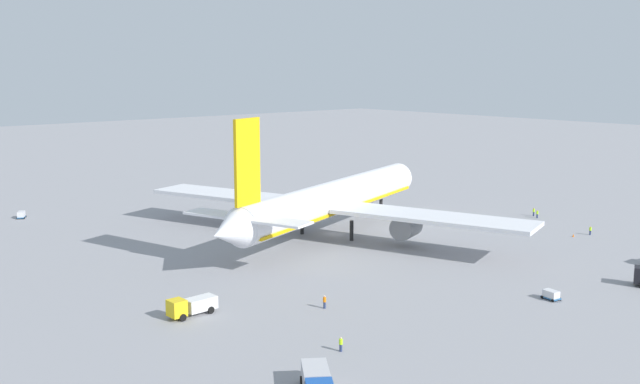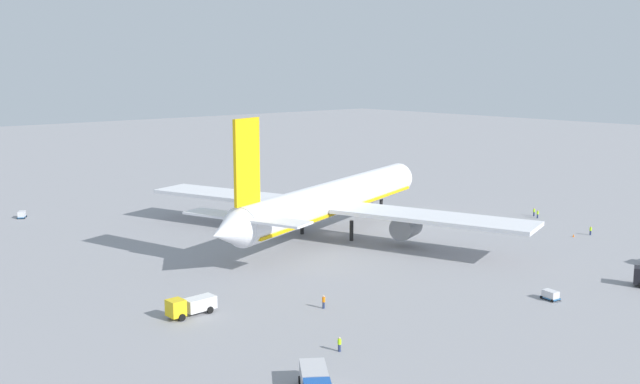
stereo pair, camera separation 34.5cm
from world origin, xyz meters
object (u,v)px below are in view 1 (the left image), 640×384
Objects in this scene: baggage_cart_0 at (21,215)px; ground_worker_3 at (325,302)px; baggage_cart_1 at (551,294)px; traffic_cone_0 at (262,194)px; ground_worker_2 at (534,212)px; ground_worker_5 at (341,344)px; airliner at (331,200)px; ground_worker_4 at (590,230)px; service_truck_1 at (317,381)px; traffic_cone_1 at (573,235)px; ground_worker_1 at (537,214)px; service_truck_2 at (192,305)px.

ground_worker_3 is at bearing -83.22° from baggage_cart_0.
baggage_cart_1 is 91.13m from traffic_cone_0.
ground_worker_2 reaches higher than ground_worker_5.
traffic_cone_0 is at bearing -11.20° from baggage_cart_0.
ground_worker_4 is (36.40, -31.08, -5.73)m from airliner.
ground_worker_5 is (8.81, 6.21, -0.50)m from service_truck_1.
baggage_cart_0 is at bearing 130.25° from traffic_cone_1.
traffic_cone_0 is at bearing 116.01° from ground_worker_2.
ground_worker_1 is at bearing -127.53° from ground_worker_2.
baggage_cart_0 reaches higher than traffic_cone_0.
ground_worker_3 is at bearing -133.09° from airliner.
ground_worker_3 is at bearing -121.02° from traffic_cone_0.
ground_worker_5 is at bearing -162.19° from ground_worker_1.
ground_worker_1 reaches higher than traffic_cone_1.
ground_worker_3 reaches higher than ground_worker_4.
ground_worker_4 is 3.01× the size of traffic_cone_1.
service_truck_2 is at bearing -175.91° from ground_worker_2.
ground_worker_1 is (86.84, 31.28, -0.49)m from service_truck_1.
ground_worker_1 is 64.56m from traffic_cone_0.
baggage_cart_0 is 112.01m from ground_worker_4.
ground_worker_4 is (64.09, -1.48, -0.04)m from ground_worker_3.
service_truck_1 is at bearing -133.11° from airliner.
service_truck_2 is 73.96m from baggage_cart_0.
service_truck_1 is at bearing -178.85° from baggage_cart_1.
ground_worker_4 is 3.97m from traffic_cone_1.
service_truck_1 is 2.35× the size of baggage_cart_1.
airliner is 45.77m from traffic_cone_0.
airliner is 47.04m from service_truck_2.
baggage_cart_0 is at bearing 139.02° from ground_worker_1.
traffic_cone_0 is at bearing 58.98° from ground_worker_3.
ground_worker_3 is (-71.27, -14.97, -0.01)m from ground_worker_2.
ground_worker_1 is at bearing 17.81° from ground_worker_5.
ground_worker_2 is 63.61m from traffic_cone_0.
service_truck_1 reaches higher than ground_worker_1.
service_truck_1 is at bearing -93.98° from baggage_cart_0.
ground_worker_4 is at bearing -7.52° from service_truck_2.
service_truck_2 reaches higher than ground_worker_3.
service_truck_1 is 10.79m from ground_worker_5.
ground_worker_2 is at bearing 11.86° from ground_worker_3.
ground_worker_4 is at bearing -74.29° from traffic_cone_0.
airliner is at bearing 158.97° from ground_worker_1.
traffic_cone_0 is at bearing 114.36° from ground_worker_1.
ground_worker_1 reaches higher than baggage_cart_1.
ground_worker_1 reaches higher than ground_worker_5.
baggage_cart_1 is 30.30m from ground_worker_3.
baggage_cart_0 is 83.26m from ground_worker_3.
baggage_cart_1 is 1.73× the size of ground_worker_2.
ground_worker_2 is (1.26, 1.64, 0.04)m from ground_worker_1.
service_truck_1 is 4.30× the size of ground_worker_4.
ground_worker_5 is (-78.03, -25.07, -0.01)m from ground_worker_1.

